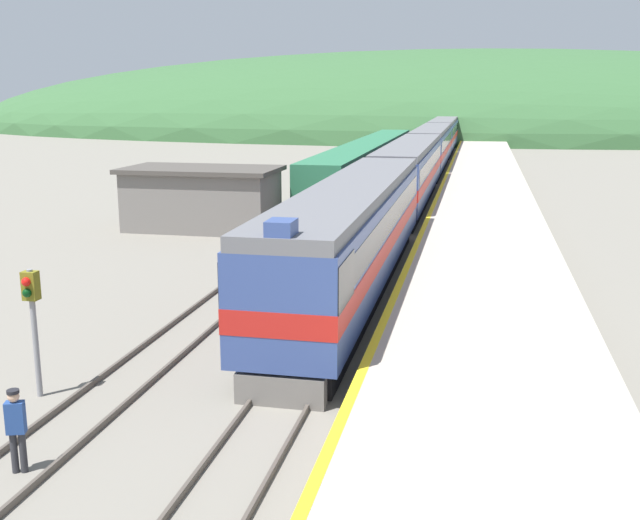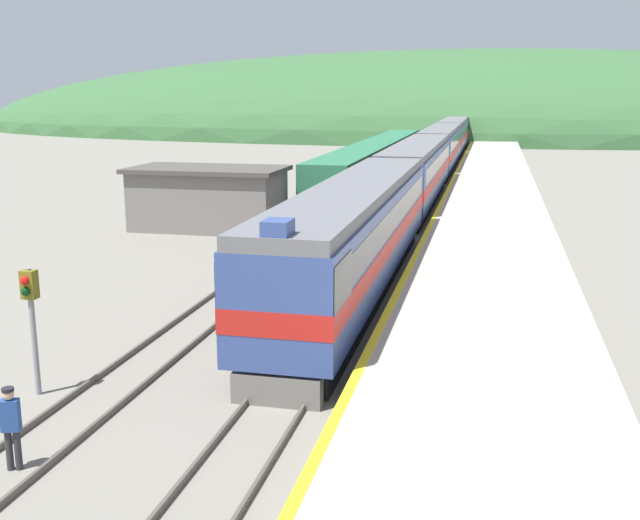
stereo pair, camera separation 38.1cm
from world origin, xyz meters
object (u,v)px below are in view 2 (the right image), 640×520
(carriage_second, at_px, (417,172))
(siding_train, at_px, (376,163))
(carriage_third, at_px, (441,148))
(track_worker, at_px, (11,423))
(express_train_lead_car, at_px, (355,235))
(signal_post_siding, at_px, (31,304))
(carriage_fourth, at_px, (454,135))

(carriage_second, xyz_separation_m, siding_train, (-4.35, 10.59, -0.46))
(carriage_third, distance_m, track_worker, 60.35)
(express_train_lead_car, relative_size, carriage_third, 1.01)
(siding_train, bearing_deg, track_worker, -89.89)
(signal_post_siding, bearing_deg, carriage_second, 79.97)
(signal_post_siding, bearing_deg, track_worker, -63.21)
(carriage_second, distance_m, carriage_fourth, 45.13)
(siding_train, bearing_deg, carriage_second, -67.69)
(signal_post_siding, bearing_deg, express_train_lead_car, 61.74)
(carriage_third, height_order, signal_post_siding, carriage_third)
(express_train_lead_car, xyz_separation_m, siding_train, (-4.35, 33.47, -0.47))
(carriage_second, bearing_deg, carriage_fourth, 90.00)
(express_train_lead_car, bearing_deg, carriage_second, 90.00)
(carriage_third, relative_size, siding_train, 0.54)
(track_worker, bearing_deg, express_train_lead_car, 73.90)
(carriage_second, height_order, siding_train, carriage_second)
(signal_post_siding, distance_m, track_worker, 4.17)
(carriage_fourth, relative_size, siding_train, 0.54)
(carriage_fourth, height_order, signal_post_siding, carriage_fourth)
(signal_post_siding, bearing_deg, carriage_fourth, 85.65)
(express_train_lead_car, bearing_deg, carriage_fourth, 90.00)
(siding_train, bearing_deg, carriage_fourth, 82.83)
(express_train_lead_car, bearing_deg, signal_post_siding, -118.26)
(carriage_third, bearing_deg, signal_post_siding, -96.08)
(siding_train, distance_m, signal_post_siding, 44.73)
(siding_train, relative_size, track_worker, 22.86)
(express_train_lead_car, distance_m, siding_train, 33.76)
(carriage_second, height_order, carriage_third, same)
(express_train_lead_car, relative_size, track_worker, 12.44)
(carriage_fourth, distance_m, siding_train, 34.81)
(carriage_third, xyz_separation_m, track_worker, (-4.25, -60.18, -1.26))
(siding_train, xyz_separation_m, track_worker, (0.09, -48.21, -0.80))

